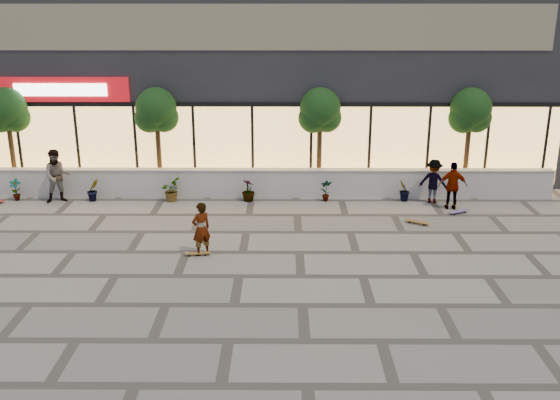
{
  "coord_description": "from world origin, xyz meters",
  "views": [
    {
      "loc": [
        1.17,
        -14.98,
        6.94
      ],
      "look_at": [
        1.07,
        2.52,
        1.3
      ],
      "focal_mm": 40.0,
      "sensor_mm": 36.0,
      "label": 1
    }
  ],
  "objects_px": {
    "tree_midwest": "(156,113)",
    "skater_center": "(201,229)",
    "skater_left": "(57,176)",
    "skateboard_right_far": "(459,211)",
    "tree_mideast": "(320,113)",
    "skateboard_right_near": "(417,222)",
    "skater_right_near": "(453,186)",
    "skater_right_far": "(434,181)",
    "tree_west": "(7,113)",
    "skateboard_center": "(198,253)",
    "tree_east": "(470,113)"
  },
  "relations": [
    {
      "from": "tree_west",
      "to": "tree_east",
      "type": "relative_size",
      "value": 1.0
    },
    {
      "from": "tree_mideast",
      "to": "skater_right_near",
      "type": "distance_m",
      "value": 5.41
    },
    {
      "from": "skater_right_far",
      "to": "skateboard_right_near",
      "type": "bearing_deg",
      "value": 91.66
    },
    {
      "from": "tree_east",
      "to": "tree_midwest",
      "type": "bearing_deg",
      "value": 180.0
    },
    {
      "from": "tree_mideast",
      "to": "skateboard_right_near",
      "type": "height_order",
      "value": "tree_mideast"
    },
    {
      "from": "tree_west",
      "to": "skater_right_near",
      "type": "relative_size",
      "value": 2.35
    },
    {
      "from": "tree_west",
      "to": "tree_east",
      "type": "height_order",
      "value": "same"
    },
    {
      "from": "skateboard_center",
      "to": "tree_midwest",
      "type": "bearing_deg",
      "value": 103.97
    },
    {
      "from": "tree_east",
      "to": "skater_right_far",
      "type": "bearing_deg",
      "value": -136.97
    },
    {
      "from": "tree_east",
      "to": "skater_right_far",
      "type": "distance_m",
      "value": 3.0
    },
    {
      "from": "skater_center",
      "to": "skater_right_far",
      "type": "relative_size",
      "value": 0.99
    },
    {
      "from": "skater_right_near",
      "to": "skater_right_far",
      "type": "relative_size",
      "value": 1.05
    },
    {
      "from": "skater_left",
      "to": "skateboard_center",
      "type": "height_order",
      "value": "skater_left"
    },
    {
      "from": "tree_midwest",
      "to": "skateboard_right_near",
      "type": "bearing_deg",
      "value": -22.07
    },
    {
      "from": "tree_west",
      "to": "skater_left",
      "type": "relative_size",
      "value": 2.03
    },
    {
      "from": "skater_right_far",
      "to": "tree_east",
      "type": "bearing_deg",
      "value": -111.62
    },
    {
      "from": "tree_midwest",
      "to": "skater_center",
      "type": "distance_m",
      "value": 7.02
    },
    {
      "from": "tree_west",
      "to": "skateboard_center",
      "type": "xyz_separation_m",
      "value": [
        7.73,
        -6.31,
        -2.91
      ]
    },
    {
      "from": "tree_midwest",
      "to": "skateboard_center",
      "type": "xyz_separation_m",
      "value": [
        2.23,
        -6.31,
        -2.91
      ]
    },
    {
      "from": "skater_right_near",
      "to": "tree_west",
      "type": "bearing_deg",
      "value": -0.67
    },
    {
      "from": "skater_right_near",
      "to": "skateboard_right_near",
      "type": "height_order",
      "value": "skater_right_near"
    },
    {
      "from": "skater_right_near",
      "to": "skateboard_center",
      "type": "distance_m",
      "value": 9.31
    },
    {
      "from": "skater_right_near",
      "to": "skateboard_center",
      "type": "xyz_separation_m",
      "value": [
        -8.27,
        -4.2,
        -0.76
      ]
    },
    {
      "from": "tree_midwest",
      "to": "skateboard_right_far",
      "type": "height_order",
      "value": "tree_midwest"
    },
    {
      "from": "skater_right_far",
      "to": "skateboard_right_far",
      "type": "bearing_deg",
      "value": 143.28
    },
    {
      "from": "tree_mideast",
      "to": "skateboard_right_far",
      "type": "relative_size",
      "value": 5.15
    },
    {
      "from": "skater_center",
      "to": "skateboard_right_near",
      "type": "relative_size",
      "value": 2.0
    },
    {
      "from": "tree_mideast",
      "to": "tree_east",
      "type": "xyz_separation_m",
      "value": [
        5.5,
        0.0,
        0.0
      ]
    },
    {
      "from": "tree_mideast",
      "to": "skateboard_right_near",
      "type": "xyz_separation_m",
      "value": [
        3.01,
        -3.65,
        -2.91
      ]
    },
    {
      "from": "skater_left",
      "to": "skateboard_right_far",
      "type": "relative_size",
      "value": 2.53
    },
    {
      "from": "tree_mideast",
      "to": "skateboard_center",
      "type": "distance_m",
      "value": 7.91
    },
    {
      "from": "tree_mideast",
      "to": "skater_left",
      "type": "distance_m",
      "value": 9.69
    },
    {
      "from": "tree_mideast",
      "to": "tree_midwest",
      "type": "bearing_deg",
      "value": 180.0
    },
    {
      "from": "tree_east",
      "to": "skater_right_far",
      "type": "xyz_separation_m",
      "value": [
        -1.5,
        -1.4,
        -2.19
      ]
    },
    {
      "from": "skater_right_near",
      "to": "skateboard_center",
      "type": "bearing_deg",
      "value": 33.76
    },
    {
      "from": "skateboard_right_near",
      "to": "skater_right_near",
      "type": "bearing_deg",
      "value": 77.56
    },
    {
      "from": "tree_mideast",
      "to": "skateboard_center",
      "type": "relative_size",
      "value": 5.28
    },
    {
      "from": "skateboard_right_far",
      "to": "skateboard_center",
      "type": "bearing_deg",
      "value": 176.48
    },
    {
      "from": "skater_right_near",
      "to": "skater_right_far",
      "type": "distance_m",
      "value": 0.87
    },
    {
      "from": "skateboard_right_near",
      "to": "skateboard_right_far",
      "type": "relative_size",
      "value": 1.03
    },
    {
      "from": "skateboard_right_near",
      "to": "tree_midwest",
      "type": "bearing_deg",
      "value": -170.64
    },
    {
      "from": "tree_east",
      "to": "skater_left",
      "type": "bearing_deg",
      "value": -174.62
    },
    {
      "from": "skateboard_right_far",
      "to": "skater_right_near",
      "type": "bearing_deg",
      "value": 77.95
    },
    {
      "from": "tree_midwest",
      "to": "skater_right_far",
      "type": "xyz_separation_m",
      "value": [
        10.0,
        -1.4,
        -2.19
      ]
    },
    {
      "from": "skateboard_center",
      "to": "skateboard_right_far",
      "type": "distance_m",
      "value": 9.19
    },
    {
      "from": "skater_center",
      "to": "skater_right_near",
      "type": "distance_m",
      "value": 9.14
    },
    {
      "from": "tree_mideast",
      "to": "skater_right_far",
      "type": "xyz_separation_m",
      "value": [
        4.0,
        -1.4,
        -2.19
      ]
    },
    {
      "from": "tree_west",
      "to": "skater_center",
      "type": "bearing_deg",
      "value": -38.48
    },
    {
      "from": "skater_left",
      "to": "skateboard_center",
      "type": "distance_m",
      "value": 7.5
    },
    {
      "from": "skateboard_center",
      "to": "skater_left",
      "type": "bearing_deg",
      "value": 133.31
    }
  ]
}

